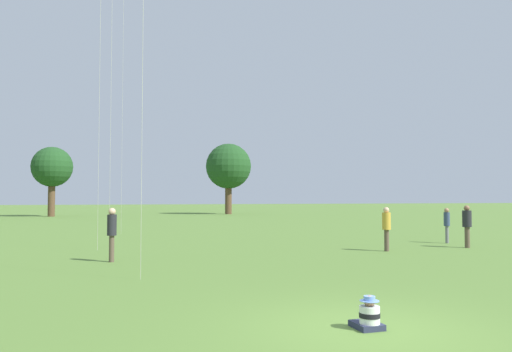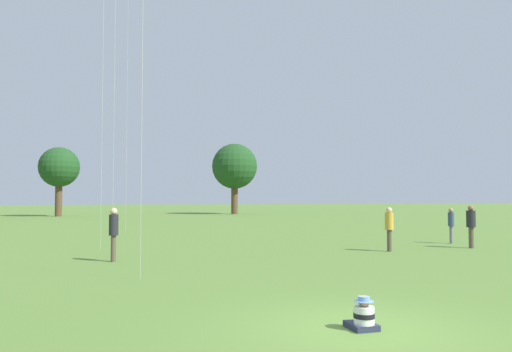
# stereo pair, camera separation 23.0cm
# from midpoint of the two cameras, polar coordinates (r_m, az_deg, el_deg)

# --- Properties ---
(ground_plane) EXTENTS (300.00, 300.00, 0.00)m
(ground_plane) POSITION_cam_midpoint_polar(r_m,az_deg,el_deg) (8.85, 11.81, -16.79)
(ground_plane) COLOR #567A33
(seated_toddler) EXTENTS (0.44, 0.54, 0.57)m
(seated_toddler) POSITION_cam_midpoint_polar(r_m,az_deg,el_deg) (8.81, 12.00, -15.36)
(seated_toddler) COLOR #282D47
(seated_toddler) RESTS_ON ground
(person_standing_2) EXTENTS (0.33, 0.33, 1.68)m
(person_standing_2) POSITION_cam_midpoint_polar(r_m,az_deg,el_deg) (25.67, 20.73, -4.90)
(person_standing_2) COLOR slate
(person_standing_2) RESTS_ON ground
(person_standing_3) EXTENTS (0.46, 0.46, 1.80)m
(person_standing_3) POSITION_cam_midpoint_polar(r_m,az_deg,el_deg) (21.13, 14.38, -5.41)
(person_standing_3) COLOR brown
(person_standing_3) RESTS_ON ground
(person_standing_4) EXTENTS (0.43, 0.43, 1.84)m
(person_standing_4) POSITION_cam_midpoint_polar(r_m,az_deg,el_deg) (17.81, -16.51, -5.83)
(person_standing_4) COLOR brown
(person_standing_4) RESTS_ON ground
(person_standing_5) EXTENTS (0.54, 0.54, 1.85)m
(person_standing_5) POSITION_cam_midpoint_polar(r_m,az_deg,el_deg) (23.67, 22.71, -4.92)
(person_standing_5) COLOR brown
(person_standing_5) RESTS_ON ground
(distant_tree_1) EXTENTS (4.60, 4.60, 8.00)m
(distant_tree_1) POSITION_cam_midpoint_polar(r_m,az_deg,el_deg) (61.88, -22.38, 0.89)
(distant_tree_1) COLOR brown
(distant_tree_1) RESTS_ON ground
(distant_tree_2) EXTENTS (5.95, 5.95, 9.27)m
(distant_tree_2) POSITION_cam_midpoint_polar(r_m,az_deg,el_deg) (65.70, -3.27, 1.07)
(distant_tree_2) COLOR brown
(distant_tree_2) RESTS_ON ground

